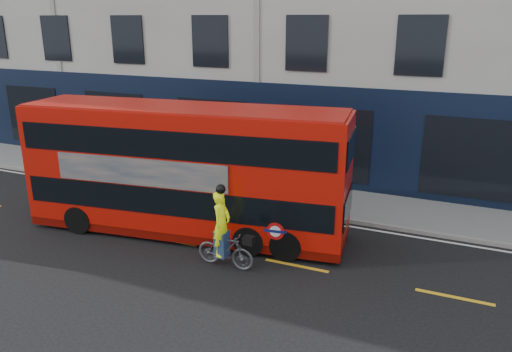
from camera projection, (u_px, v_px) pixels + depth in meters
The scene contains 7 objects.
ground at pixel (141, 262), 13.69m from camera, with size 120.00×120.00×0.00m, color black.
pavement at pixel (241, 189), 19.35m from camera, with size 60.00×3.00×0.12m, color gray.
kerb at pixel (224, 201), 18.04m from camera, with size 60.00×0.12×0.13m, color gray.
road_edge_line at pixel (220, 205), 17.79m from camera, with size 58.00×0.10×0.01m, color silver.
lane_dashes at pixel (171, 240), 15.00m from camera, with size 58.00×0.12×0.01m, color gold, non-canonical shape.
bus at pixel (186, 170), 14.99m from camera, with size 10.01×3.44×3.95m.
cyclist at pixel (224, 239), 13.20m from camera, with size 1.66×0.65×2.32m.
Camera 1 is at (7.83, -10.04, 6.40)m, focal length 35.00 mm.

